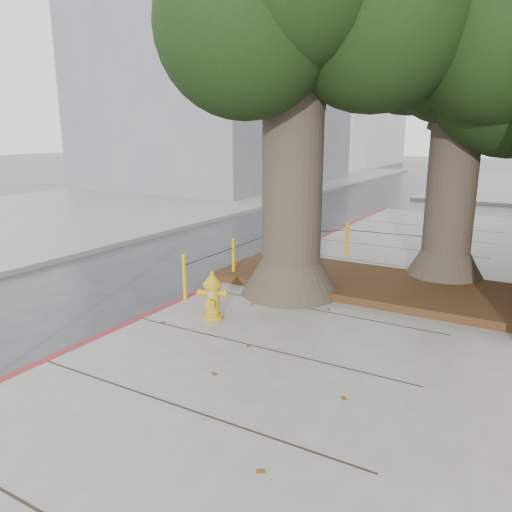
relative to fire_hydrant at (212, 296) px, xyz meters
The scene contains 11 objects.
ground 1.22m from the fire_hydrant, 38.01° to the right, with size 140.00×140.00×0.00m, color #28282B.
sidewalk_opposite 16.14m from the fire_hydrant, 144.63° to the left, with size 14.00×60.00×0.15m, color slate.
curb_red 2.23m from the fire_hydrant, 122.11° to the left, with size 0.14×26.00×0.16m, color maroon.
planter_bed 3.70m from the fire_hydrant, 61.67° to the left, with size 6.40×2.60×0.16m, color black.
building_far_grey 26.17m from the fire_hydrant, 123.56° to the left, with size 12.00×16.00×12.00m, color slate.
building_far_white 47.70m from the fire_hydrant, 110.02° to the left, with size 12.00×18.00×15.00m, color silver.
tree_near 5.34m from the fire_hydrant, 67.98° to the left, with size 4.50×3.80×7.68m.
tree_far 7.32m from the fire_hydrant, 53.24° to the left, with size 4.50×3.80×7.17m.
bollard_ring 3.72m from the fire_hydrant, 90.32° to the left, with size 3.79×5.39×0.95m.
fire_hydrant is the anchor object (origin of this frame).
car_dark 20.96m from the fire_hydrant, 124.13° to the left, with size 1.86×4.57×1.33m, color black.
Camera 1 is at (4.10, -6.26, 3.41)m, focal length 35.00 mm.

